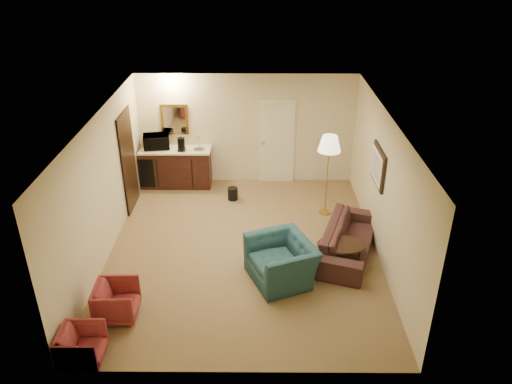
% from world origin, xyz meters
% --- Properties ---
extents(ground, '(6.00, 6.00, 0.00)m').
position_xyz_m(ground, '(0.00, 0.00, 0.00)').
color(ground, olive).
rests_on(ground, ground).
extents(room_walls, '(5.02, 6.01, 2.61)m').
position_xyz_m(room_walls, '(-0.10, 0.77, 1.72)').
color(room_walls, beige).
rests_on(room_walls, ground).
extents(wetbar_cabinet, '(1.64, 0.58, 0.92)m').
position_xyz_m(wetbar_cabinet, '(-1.65, 2.72, 0.46)').
color(wetbar_cabinet, '#361A11').
rests_on(wetbar_cabinet, ground).
extents(sofa, '(1.24, 2.15, 0.81)m').
position_xyz_m(sofa, '(1.95, -0.12, 0.40)').
color(sofa, black).
rests_on(sofa, ground).
extents(teal_armchair, '(1.11, 1.32, 0.98)m').
position_xyz_m(teal_armchair, '(0.67, -0.90, 0.49)').
color(teal_armchair, '#1E434B').
rests_on(teal_armchair, ground).
extents(rose_chair_near, '(0.61, 0.65, 0.65)m').
position_xyz_m(rose_chair_near, '(-1.90, -1.88, 0.32)').
color(rose_chair_near, maroon).
rests_on(rose_chair_near, ground).
extents(rose_chair_far, '(0.54, 0.58, 0.59)m').
position_xyz_m(rose_chair_far, '(-2.15, -2.80, 0.30)').
color(rose_chair_far, maroon).
rests_on(rose_chair_far, ground).
extents(coffee_table, '(0.97, 0.77, 0.49)m').
position_xyz_m(coffee_table, '(1.74, -0.56, 0.25)').
color(coffee_table, black).
rests_on(coffee_table, ground).
extents(floor_lamp, '(0.52, 0.52, 1.77)m').
position_xyz_m(floor_lamp, '(1.70, 1.40, 0.88)').
color(floor_lamp, gold).
rests_on(floor_lamp, ground).
extents(waste_bin, '(0.27, 0.27, 0.28)m').
position_xyz_m(waste_bin, '(-0.30, 2.00, 0.14)').
color(waste_bin, black).
rests_on(waste_bin, ground).
extents(microwave, '(0.63, 0.42, 0.40)m').
position_xyz_m(microwave, '(-2.08, 2.78, 1.12)').
color(microwave, black).
rests_on(microwave, wetbar_cabinet).
extents(coffee_maker, '(0.18, 0.18, 0.31)m').
position_xyz_m(coffee_maker, '(-1.48, 2.62, 1.08)').
color(coffee_maker, black).
rests_on(coffee_maker, wetbar_cabinet).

